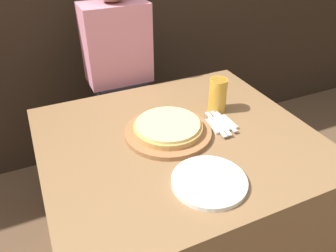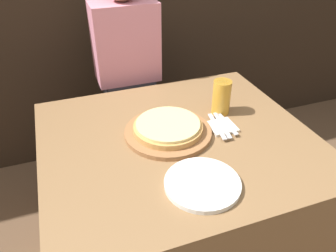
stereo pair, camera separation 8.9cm
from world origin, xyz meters
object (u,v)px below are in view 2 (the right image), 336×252
pizza_on_board (168,129)px  spoon (227,124)px  dinner_knife (222,125)px  beer_glass (222,96)px  fork (217,126)px  diner_person (129,89)px  dinner_plate (202,184)px

pizza_on_board → spoon: pizza_on_board is taller
pizza_on_board → dinner_knife: bearing=-7.9°
pizza_on_board → dinner_knife: 0.24m
beer_glass → dinner_knife: bearing=-114.2°
fork → diner_person: size_ratio=0.15×
dinner_plate → pizza_on_board: bearing=91.1°
dinner_knife → fork: bearing=180.0°
fork → dinner_knife: 0.02m
dinner_knife → spoon: 0.02m
dinner_plate → spoon: bearing=49.4°
beer_glass → spoon: 0.14m
pizza_on_board → beer_glass: beer_glass is taller
beer_glass → spoon: (-0.03, -0.12, -0.07)m
fork → spoon: bearing=-0.0°
beer_glass → diner_person: bearing=119.2°
spoon → dinner_knife: bearing=180.0°
dinner_knife → spoon: (0.02, -0.00, 0.00)m
beer_glass → fork: (-0.08, -0.12, -0.07)m
pizza_on_board → spoon: (0.26, -0.03, -0.01)m
fork → pizza_on_board: bearing=171.2°
pizza_on_board → spoon: 0.26m
spoon → fork: bearing=180.0°
fork → spoon: 0.05m
fork → dinner_plate: bearing=-124.5°
beer_glass → dinner_knife: beer_glass is taller
dinner_knife → spoon: size_ratio=1.18×
pizza_on_board → diner_person: (-0.02, 0.63, -0.11)m
pizza_on_board → fork: size_ratio=1.80×
pizza_on_board → dinner_plate: (0.01, -0.33, -0.02)m
dinner_plate → spoon: (0.25, 0.30, 0.01)m
fork → beer_glass: bearing=56.4°
dinner_knife → diner_person: bearing=110.8°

